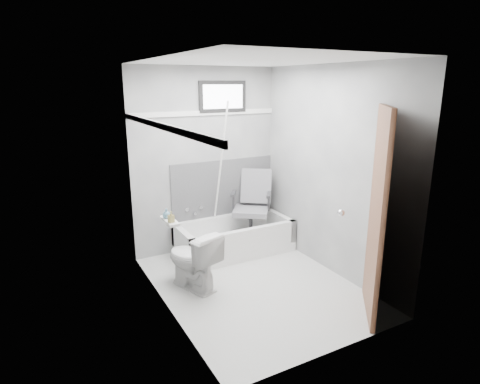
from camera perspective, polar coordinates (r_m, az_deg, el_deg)
floor at (r=4.61m, az=2.13°, el=-13.12°), size 2.60×2.60×0.00m
ceiling at (r=4.06m, az=2.47°, el=18.22°), size 2.60×2.60×0.00m
wall_back at (r=5.31m, az=-4.90°, el=4.45°), size 2.00×0.02×2.40m
wall_front at (r=3.17m, az=14.36°, el=-3.39°), size 2.00×0.02×2.40m
wall_left at (r=3.78m, az=-10.88°, el=-0.19°), size 0.02×2.60×2.40m
wall_right at (r=4.75m, az=12.74°, el=2.86°), size 0.02×2.60×2.40m
bathtub at (r=5.36m, az=-0.79°, el=-6.43°), size 1.50×0.70×0.42m
office_chair at (r=5.40m, az=1.56°, el=-2.00°), size 0.75×0.75×0.94m
toilet at (r=4.46m, az=-6.78°, el=-9.56°), size 0.57×0.75×0.65m
door at (r=3.95m, az=24.54°, el=-3.68°), size 0.78×0.78×2.00m
window at (r=5.31m, az=-2.49°, el=13.41°), size 0.66×0.04×0.40m
backerboard at (r=5.49m, az=-2.37°, el=0.57°), size 1.50×0.02×0.78m
trim_back at (r=5.22m, az=-4.99°, el=11.13°), size 2.00×0.02×0.06m
trim_left at (r=3.67m, az=-11.17°, el=9.21°), size 0.02×2.60×0.06m
pole at (r=5.16m, az=-2.92°, el=2.47°), size 0.02×0.54×1.89m
shelf at (r=3.94m, az=-9.97°, el=-4.05°), size 0.10×0.32×0.02m
soap_bottle_a at (r=3.85m, az=-9.77°, el=-3.51°), size 0.06×0.06×0.11m
soap_bottle_b at (r=3.98m, az=-10.43°, el=-3.01°), size 0.09×0.09×0.10m
faucet at (r=5.37m, az=-6.57°, el=-2.64°), size 0.26×0.10×0.16m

